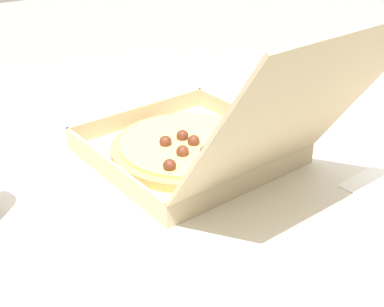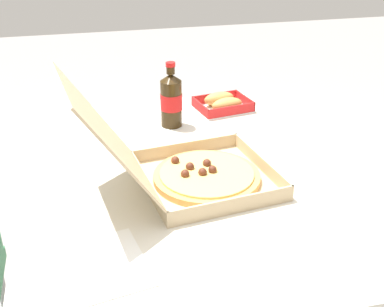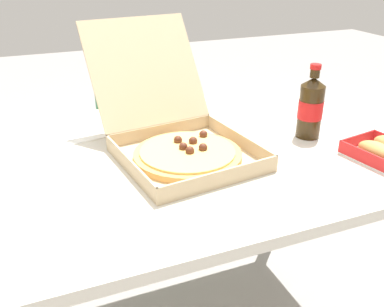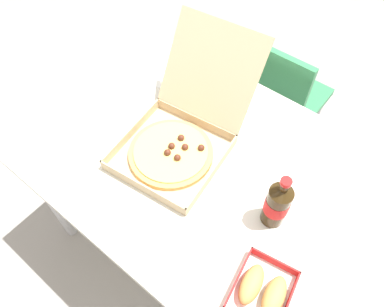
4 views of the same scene
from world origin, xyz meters
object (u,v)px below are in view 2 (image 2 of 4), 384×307
(pizza_box_open, at_px, (190,170))
(bread_side_box, at_px, (223,103))
(cola_bottle, at_px, (171,100))
(paper_menu, at_px, (109,264))

(pizza_box_open, distance_m, bread_side_box, 0.56)
(bread_side_box, bearing_deg, cola_bottle, 114.42)
(paper_menu, bearing_deg, cola_bottle, -31.80)
(bread_side_box, relative_size, cola_bottle, 0.95)
(bread_side_box, height_order, cola_bottle, cola_bottle)
(pizza_box_open, height_order, bread_side_box, pizza_box_open)
(pizza_box_open, relative_size, bread_side_box, 2.68)
(bread_side_box, distance_m, paper_menu, 0.93)
(pizza_box_open, bearing_deg, bread_side_box, -26.11)
(pizza_box_open, height_order, paper_menu, pizza_box_open)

